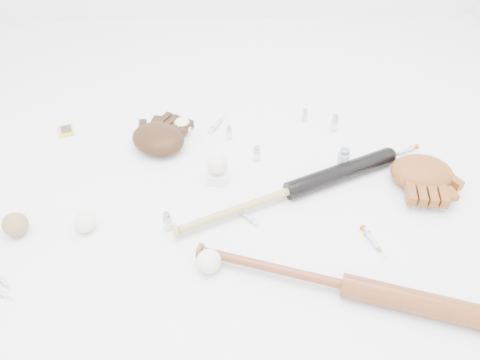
{
  "coord_description": "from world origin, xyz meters",
  "views": [
    {
      "loc": [
        -0.01,
        -1.19,
        1.18
      ],
      "look_at": [
        0.04,
        0.02,
        0.06
      ],
      "focal_mm": 35.0,
      "sensor_mm": 36.0,
      "label": 1
    }
  ],
  "objects_px": {
    "bat_wood": "(345,285)",
    "pedestal": "(218,176)",
    "bat_dark": "(290,191)",
    "glove_dark": "(158,138)"
  },
  "relations": [
    {
      "from": "bat_dark",
      "to": "glove_dark",
      "type": "height_order",
      "value": "glove_dark"
    },
    {
      "from": "bat_dark",
      "to": "glove_dark",
      "type": "relative_size",
      "value": 3.52
    },
    {
      "from": "pedestal",
      "to": "bat_wood",
      "type": "bearing_deg",
      "value": -53.87
    },
    {
      "from": "glove_dark",
      "to": "pedestal",
      "type": "xyz_separation_m",
      "value": [
        0.23,
        -0.2,
        -0.03
      ]
    },
    {
      "from": "bat_wood",
      "to": "glove_dark",
      "type": "height_order",
      "value": "glove_dark"
    },
    {
      "from": "bat_wood",
      "to": "pedestal",
      "type": "bearing_deg",
      "value": 144.91
    },
    {
      "from": "bat_dark",
      "to": "pedestal",
      "type": "relative_size",
      "value": 12.41
    },
    {
      "from": "bat_wood",
      "to": "pedestal",
      "type": "height_order",
      "value": "bat_wood"
    },
    {
      "from": "bat_wood",
      "to": "glove_dark",
      "type": "bearing_deg",
      "value": 149.26
    },
    {
      "from": "bat_dark",
      "to": "pedestal",
      "type": "height_order",
      "value": "bat_dark"
    }
  ]
}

